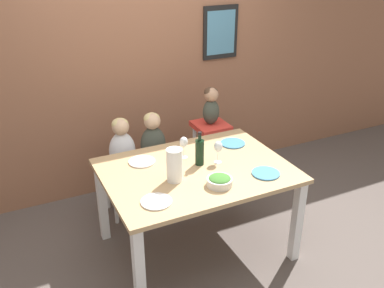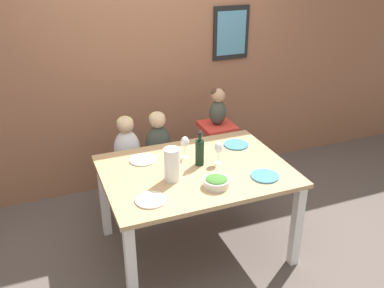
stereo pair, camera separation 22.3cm
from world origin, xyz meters
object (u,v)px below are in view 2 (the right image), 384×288
object	(u,v)px
wine_glass_far	(185,143)
dinner_plate_front_left	(151,200)
salad_bowl_large	(216,182)
chair_far_left	(129,173)
dinner_plate_front_right	(265,176)
dinner_plate_back_left	(143,160)
paper_towel_roll	(172,164)
dinner_plate_back_right	(236,145)
person_child_center	(158,137)
person_child_left	(127,142)
wine_bottle	(200,152)
person_baby_right	(218,105)
chair_right_highchair	(217,141)
chair_far_center	(159,167)
wine_glass_near	(219,148)

from	to	relation	value
wine_glass_far	dinner_plate_front_left	bearing A→B (deg)	-130.67
salad_bowl_large	chair_far_left	bearing A→B (deg)	111.06
dinner_plate_front_right	dinner_plate_front_left	bearing A→B (deg)	-179.99
dinner_plate_back_left	dinner_plate_front_left	bearing A→B (deg)	-100.35
paper_towel_roll	dinner_plate_back_right	bearing A→B (deg)	26.45
person_child_center	wine_glass_far	xyz separation A→B (m)	(0.06, -0.55, 0.18)
paper_towel_roll	person_child_left	bearing A→B (deg)	99.49
wine_bottle	dinner_plate_back_left	size ratio (longest dim) A/B	1.30
person_baby_right	dinner_plate_back_left	world-z (taller)	person_baby_right
dinner_plate_front_left	dinner_plate_back_right	bearing A→B (deg)	31.15
person_child_center	salad_bowl_large	xyz separation A→B (m)	(0.11, -1.06, 0.08)
chair_right_highchair	dinner_plate_back_left	size ratio (longest dim) A/B	3.51
paper_towel_roll	chair_right_highchair	bearing A→B (deg)	48.46
wine_glass_far	paper_towel_roll	bearing A→B (deg)	-125.30
chair_right_highchair	wine_glass_far	size ratio (longest dim) A/B	4.05
wine_glass_far	dinner_plate_front_left	distance (m)	0.70
salad_bowl_large	wine_glass_far	bearing A→B (deg)	95.70
person_child_left	paper_towel_roll	xyz separation A→B (m)	(0.14, -0.86, 0.17)
chair_far_left	person_child_left	bearing A→B (deg)	90.00
paper_towel_roll	dinner_plate_front_right	distance (m)	0.71
chair_far_center	person_child_left	xyz separation A→B (m)	(-0.30, 0.00, 0.32)
wine_bottle	chair_right_highchair	bearing A→B (deg)	55.97
chair_far_center	person_child_center	distance (m)	0.32
salad_bowl_large	dinner_plate_front_right	xyz separation A→B (m)	(0.40, -0.01, -0.03)
chair_right_highchair	dinner_plate_front_left	xyz separation A→B (m)	(-0.99, -1.07, 0.19)
person_child_center	dinner_plate_back_left	bearing A→B (deg)	-119.89
person_child_left	dinner_plate_front_left	distance (m)	1.08
chair_far_left	wine_bottle	size ratio (longest dim) A/B	1.71
wine_glass_far	dinner_plate_front_right	size ratio (longest dim) A/B	0.87
chair_far_center	wine_glass_far	world-z (taller)	wine_glass_far
person_baby_right	paper_towel_roll	world-z (taller)	person_baby_right
chair_right_highchair	wine_glass_near	world-z (taller)	wine_glass_near
dinner_plate_back_right	dinner_plate_front_right	bearing A→B (deg)	-94.66
chair_right_highchair	dinner_plate_front_left	distance (m)	1.47
wine_glass_near	wine_glass_far	world-z (taller)	same
person_baby_right	dinner_plate_front_left	xyz separation A→B (m)	(-0.99, -1.07, -0.19)
person_child_left	salad_bowl_large	size ratio (longest dim) A/B	2.56
wine_glass_near	wine_glass_far	distance (m)	0.29
person_baby_right	chair_far_left	bearing A→B (deg)	-179.91
wine_bottle	wine_glass_far	size ratio (longest dim) A/B	1.50
wine_glass_near	dinner_plate_front_right	xyz separation A→B (m)	(0.24, -0.33, -0.13)
wine_glass_near	person_child_left	bearing A→B (deg)	127.27
chair_far_left	chair_far_center	distance (m)	0.30
chair_far_center	person_child_left	distance (m)	0.44
chair_far_center	chair_far_left	bearing A→B (deg)	180.00
chair_right_highchair	person_child_left	distance (m)	0.91
person_child_left	salad_bowl_large	bearing A→B (deg)	-68.96
chair_right_highchair	wine_glass_far	bearing A→B (deg)	-134.52
person_child_center	wine_glass_near	distance (m)	0.81
chair_right_highchair	dinner_plate_back_left	xyz separation A→B (m)	(-0.88, -0.48, 0.19)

